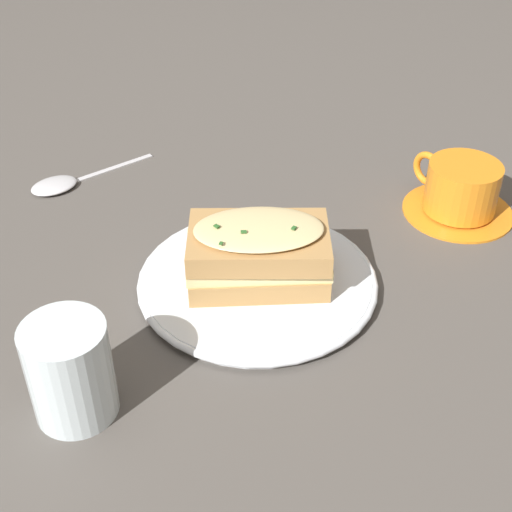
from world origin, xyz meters
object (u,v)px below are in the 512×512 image
at_px(sandwich, 258,253).
at_px(teacup_with_saucer, 460,190).
at_px(spoon, 61,183).
at_px(dinner_plate, 256,282).
at_px(water_glass, 70,371).

height_order(sandwich, teacup_with_saucer, sandwich).
relative_size(sandwich, spoon, 0.96).
height_order(dinner_plate, sandwich, sandwich).
xyz_separation_m(dinner_plate, spoon, (-0.28, -0.18, -0.00)).
distance_m(dinner_plate, teacup_with_saucer, 0.29).
relative_size(sandwich, teacup_with_saucer, 1.17).
height_order(dinner_plate, spoon, dinner_plate).
bearing_deg(teacup_with_saucer, dinner_plate, 83.87).
bearing_deg(water_glass, spoon, 177.17).
relative_size(dinner_plate, water_glass, 2.71).
xyz_separation_m(water_glass, spoon, (-0.39, 0.02, -0.04)).
xyz_separation_m(sandwich, spoon, (-0.28, -0.18, -0.04)).
bearing_deg(water_glass, teacup_with_saucer, 110.56).
bearing_deg(sandwich, dinner_plate, -130.90).
height_order(teacup_with_saucer, water_glass, water_glass).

